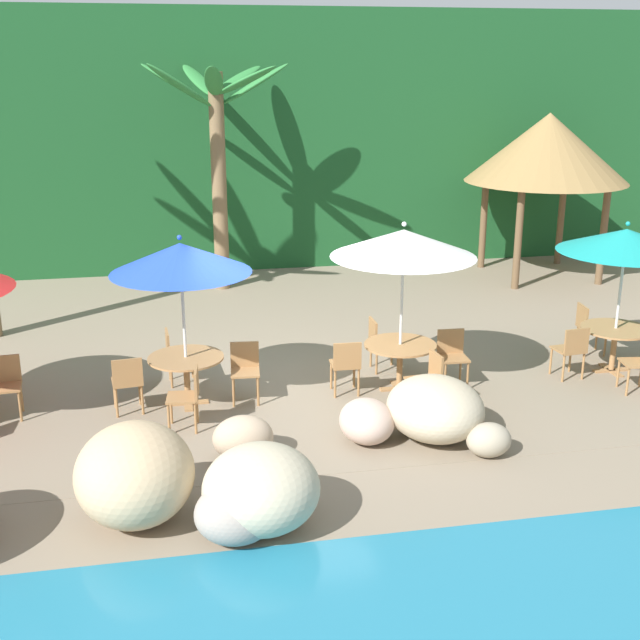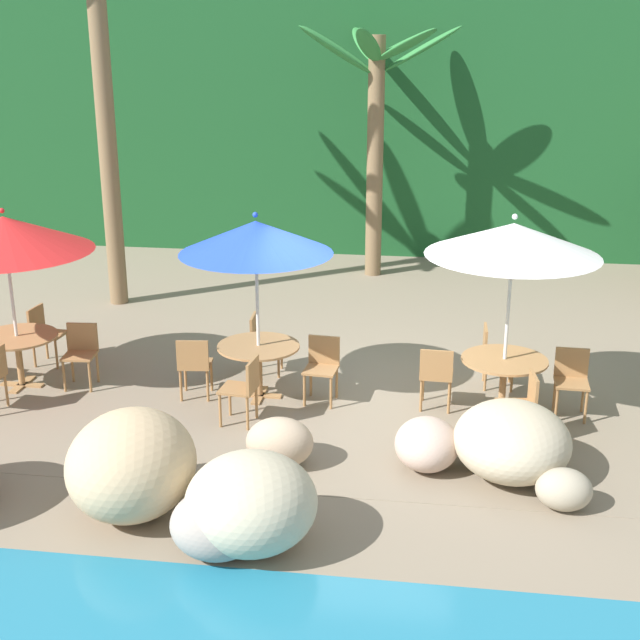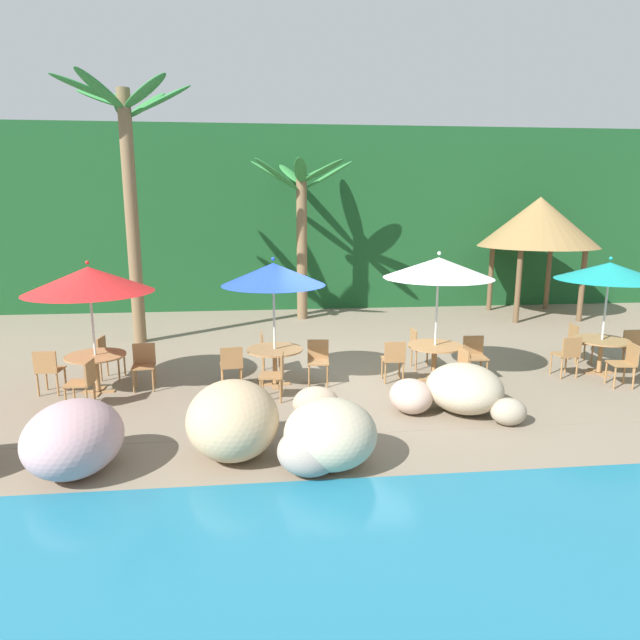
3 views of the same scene
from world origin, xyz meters
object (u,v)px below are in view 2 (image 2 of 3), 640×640
dining_table_blue (259,354)px  palm_tree_nearest (100,50)px  dining_table_red (18,344)px  umbrella_red (5,234)px  palm_tree_second (376,102)px  umbrella_blue (256,237)px  chair_blue_seaward (322,364)px  umbrella_white (513,240)px  chair_red_inland (44,331)px  chair_white_right (523,402)px  chair_white_left (436,373)px  chair_red_seaward (81,350)px  chair_blue_right (245,386)px  chair_blue_inland (261,339)px  chair_blue_left (194,363)px  dining_table_white (504,368)px  chair_white_inland (493,352)px  chair_white_seaward (571,377)px

dining_table_blue → palm_tree_nearest: 6.38m
dining_table_red → dining_table_blue: same height
umbrella_red → palm_tree_second: 7.90m
umbrella_blue → dining_table_blue: (0.00, -0.00, -1.59)m
chair_blue_seaward → umbrella_white: umbrella_white is taller
chair_red_inland → chair_blue_seaward: (4.23, -0.74, 0.00)m
umbrella_white → palm_tree_second: size_ratio=0.54×
chair_white_right → chair_white_left: bearing=143.1°
chair_red_seaward → chair_white_left: same height
chair_blue_right → umbrella_white: umbrella_white is taller
chair_blue_seaward → chair_blue_inland: (-1.00, 0.83, 0.00)m
chair_red_seaward → chair_blue_left: (1.68, -0.26, 0.00)m
chair_red_inland → palm_tree_nearest: bearing=90.5°
umbrella_blue → chair_blue_left: umbrella_blue is taller
dining_table_blue → chair_blue_seaward: (0.85, 0.02, -0.10)m
dining_table_red → chair_red_seaward: 0.86m
chair_red_inland → umbrella_white: umbrella_white is taller
palm_tree_second → dining_table_red: bearing=-124.0°
umbrella_red → dining_table_white: (6.56, 0.05, -1.54)m
chair_red_inland → dining_table_blue: size_ratio=0.79×
chair_blue_left → dining_table_red: bearing=177.8°
dining_table_white → chair_white_left: bearing=-176.1°
chair_red_inland → chair_white_left: same height
chair_white_right → chair_blue_left: bearing=170.7°
chair_red_seaward → palm_tree_nearest: 5.48m
chair_blue_inland → chair_white_right: size_ratio=1.00×
chair_blue_inland → palm_tree_nearest: bearing=137.4°
chair_blue_left → dining_table_white: bearing=2.1°
chair_blue_inland → umbrella_white: size_ratio=0.33×
umbrella_blue → chair_blue_inland: size_ratio=2.91×
umbrella_red → chair_blue_left: umbrella_red is taller
chair_blue_seaward → chair_blue_right: same height
umbrella_red → chair_blue_inland: umbrella_red is taller
dining_table_red → chair_white_inland: chair_white_inland is taller
chair_blue_left → umbrella_blue: bearing=13.1°
umbrella_white → dining_table_red: bearing=-179.6°
umbrella_blue → palm_tree_second: (1.00, 6.37, 1.18)m
chair_white_seaward → chair_white_left: bearing=-176.2°
umbrella_white → dining_table_white: umbrella_white is taller
chair_red_seaward → chair_blue_left: bearing=-8.9°
chair_red_inland → umbrella_blue: 3.85m
umbrella_blue → chair_white_inland: 3.63m
chair_white_inland → palm_tree_second: palm_tree_second is taller
chair_blue_seaward → chair_white_right: (2.54, -0.90, 0.00)m
umbrella_blue → chair_blue_inland: (-0.14, 0.84, -1.69)m
chair_blue_left → chair_blue_right: size_ratio=1.00×
chair_red_inland → chair_white_seaward: (7.44, -0.75, 0.00)m
chair_blue_seaward → umbrella_white: (2.35, -0.06, 1.78)m
chair_red_seaward → chair_blue_right: size_ratio=1.00×
chair_red_inland → dining_table_white: bearing=-7.0°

